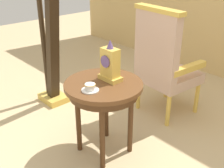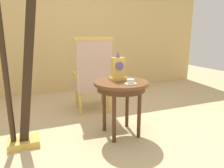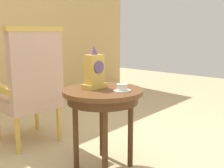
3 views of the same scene
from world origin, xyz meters
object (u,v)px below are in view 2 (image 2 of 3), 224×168
(mantel_clock, at_px, (118,69))
(armchair, at_px, (93,74))
(harp, at_px, (21,83))
(side_table, at_px, (121,88))
(teacup_left, at_px, (130,82))

(mantel_clock, relative_size, armchair, 0.29)
(armchair, distance_m, harp, 1.21)
(side_table, bearing_deg, mantel_clock, 99.24)
(mantel_clock, height_order, harp, harp)
(teacup_left, bearing_deg, side_table, 101.46)
(side_table, height_order, mantel_clock, mantel_clock)
(teacup_left, bearing_deg, armchair, 96.36)
(armchair, bearing_deg, mantel_clock, -85.01)
(side_table, distance_m, harp, 1.08)
(mantel_clock, bearing_deg, side_table, -80.76)
(mantel_clock, bearing_deg, teacup_left, -79.26)
(harp, bearing_deg, teacup_left, -16.25)
(teacup_left, relative_size, armchair, 0.12)
(teacup_left, height_order, armchair, armchair)
(mantel_clock, relative_size, harp, 0.19)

